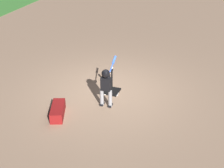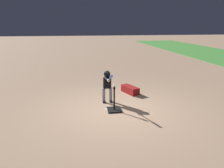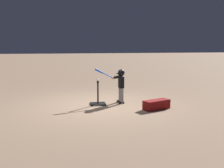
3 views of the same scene
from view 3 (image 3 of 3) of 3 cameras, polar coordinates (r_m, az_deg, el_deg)
ground_plane at (r=8.45m, az=-2.85°, el=-4.63°), size 90.00×90.00×0.00m
home_plate at (r=8.54m, az=-2.98°, el=-4.41°), size 0.48×0.48×0.02m
batting_tee at (r=8.53m, az=-3.07°, el=-3.86°), size 0.49×0.44×0.77m
batter_child at (r=8.65m, az=1.77°, el=0.51°), size 0.99×0.35×1.17m
baseball at (r=8.40m, az=-3.11°, el=0.88°), size 0.07×0.07×0.07m
equipment_bag at (r=8.03m, az=9.66°, el=-4.43°), size 0.90×0.60×0.28m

